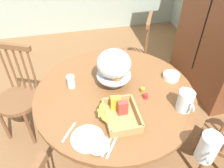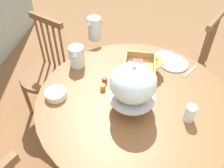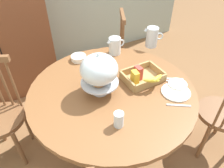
# 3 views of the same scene
# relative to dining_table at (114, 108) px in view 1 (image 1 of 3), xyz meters

# --- Properties ---
(ground_plane) EXTENTS (10.00, 10.00, 0.00)m
(ground_plane) POSITION_rel_dining_table_xyz_m (-0.14, -0.06, -0.55)
(ground_plane) COLOR brown
(dining_table) EXTENTS (1.29, 1.29, 0.74)m
(dining_table) POSITION_rel_dining_table_xyz_m (0.00, 0.00, 0.00)
(dining_table) COLOR brown
(dining_table) RESTS_ON ground_plane
(windsor_chair_near_window) EXTENTS (0.44, 0.44, 0.97)m
(windsor_chair_near_window) POSITION_rel_dining_table_xyz_m (-0.84, 0.43, -0.09)
(windsor_chair_near_window) COLOR brown
(windsor_chair_near_window) RESTS_ON ground_plane
(windsor_chair_by_cabinet) EXTENTS (0.44, 0.44, 0.97)m
(windsor_chair_by_cabinet) POSITION_rel_dining_table_xyz_m (-0.41, -0.85, -0.09)
(windsor_chair_by_cabinet) COLOR brown
(windsor_chair_by_cabinet) RESTS_ON ground_plane
(pastry_stand_with_dome) EXTENTS (0.28, 0.28, 0.34)m
(pastry_stand_with_dome) POSITION_rel_dining_table_xyz_m (-0.10, 0.01, 0.39)
(pastry_stand_with_dome) COLOR silver
(pastry_stand_with_dome) RESTS_ON dining_table
(orange_juice_pitcher) EXTENTS (0.20, 0.11, 0.16)m
(orange_juice_pitcher) POSITION_rel_dining_table_xyz_m (0.29, 0.46, 0.27)
(orange_juice_pitcher) COLOR silver
(orange_juice_pitcher) RESTS_ON dining_table
(milk_pitcher) EXTENTS (0.18, 0.12, 0.20)m
(milk_pitcher) POSITION_rel_dining_table_xyz_m (0.68, 0.40, 0.28)
(milk_pitcher) COLOR silver
(milk_pitcher) RESTS_ON dining_table
(cereal_basket) EXTENTS (0.32, 0.30, 0.12)m
(cereal_basket) POSITION_rel_dining_table_xyz_m (0.26, -0.03, 0.24)
(cereal_basket) COLOR tan
(cereal_basket) RESTS_ON dining_table
(china_plate_large) EXTENTS (0.22, 0.22, 0.01)m
(china_plate_large) POSITION_rel_dining_table_xyz_m (0.40, -0.27, 0.20)
(china_plate_large) COLOR white
(china_plate_large) RESTS_ON dining_table
(china_plate_small) EXTENTS (0.15, 0.15, 0.01)m
(china_plate_small) POSITION_rel_dining_table_xyz_m (0.47, -0.22, 0.21)
(china_plate_small) COLOR white
(china_plate_small) RESTS_ON china_plate_large
(cereal_bowl) EXTENTS (0.14, 0.14, 0.04)m
(cereal_bowl) POSITION_rel_dining_table_xyz_m (-0.06, 0.51, 0.22)
(cereal_bowl) COLOR white
(cereal_bowl) RESTS_ON dining_table
(drinking_glass) EXTENTS (0.06, 0.06, 0.11)m
(drinking_glass) POSITION_rel_dining_table_xyz_m (-0.14, -0.33, 0.25)
(drinking_glass) COLOR silver
(drinking_glass) RESTS_ON dining_table
(jam_jar_strawberry) EXTENTS (0.04, 0.04, 0.04)m
(jam_jar_strawberry) POSITION_rel_dining_table_xyz_m (0.12, 0.22, 0.21)
(jam_jar_strawberry) COLOR #B7282D
(jam_jar_strawberry) RESTS_ON dining_table
(jam_jar_apricot) EXTENTS (0.04, 0.04, 0.04)m
(jam_jar_apricot) POSITION_rel_dining_table_xyz_m (0.05, 0.22, 0.21)
(jam_jar_apricot) COLOR orange
(jam_jar_apricot) RESTS_ON dining_table
(table_knife) EXTENTS (0.15, 0.11, 0.01)m
(table_knife) POSITION_rel_dining_table_xyz_m (0.48, -0.16, 0.20)
(table_knife) COLOR silver
(table_knife) RESTS_ON dining_table
(dinner_fork) EXTENTS (0.15, 0.11, 0.01)m
(dinner_fork) POSITION_rel_dining_table_xyz_m (0.50, -0.13, 0.20)
(dinner_fork) COLOR silver
(dinner_fork) RESTS_ON dining_table
(soup_spoon) EXTENTS (0.15, 0.11, 0.01)m
(soup_spoon) POSITION_rel_dining_table_xyz_m (0.32, -0.39, 0.20)
(soup_spoon) COLOR silver
(soup_spoon) RESTS_ON dining_table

